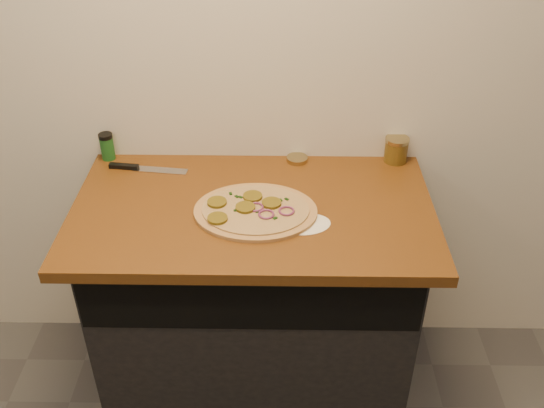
{
  "coord_description": "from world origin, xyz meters",
  "views": [
    {
      "loc": [
        0.09,
        -0.23,
        2.04
      ],
      "look_at": [
        0.07,
        1.36,
        0.95
      ],
      "focal_mm": 40.0,
      "sensor_mm": 36.0,
      "label": 1
    }
  ],
  "objects_px": {
    "chefs_knife": "(141,168)",
    "salsa_jar": "(396,149)",
    "spice_shaker": "(107,146)",
    "pizza": "(255,210)"
  },
  "relations": [
    {
      "from": "chefs_knife",
      "to": "spice_shaker",
      "type": "bearing_deg",
      "value": 150.18
    },
    {
      "from": "spice_shaker",
      "to": "pizza",
      "type": "bearing_deg",
      "value": -31.47
    },
    {
      "from": "chefs_knife",
      "to": "salsa_jar",
      "type": "relative_size",
      "value": 3.05
    },
    {
      "from": "pizza",
      "to": "chefs_knife",
      "type": "relative_size",
      "value": 1.4
    },
    {
      "from": "pizza",
      "to": "salsa_jar",
      "type": "height_order",
      "value": "salsa_jar"
    },
    {
      "from": "pizza",
      "to": "salsa_jar",
      "type": "xyz_separation_m",
      "value": [
        0.51,
        0.34,
        0.04
      ]
    },
    {
      "from": "pizza",
      "to": "spice_shaker",
      "type": "distance_m",
      "value": 0.66
    },
    {
      "from": "chefs_knife",
      "to": "spice_shaker",
      "type": "distance_m",
      "value": 0.16
    },
    {
      "from": "salsa_jar",
      "to": "spice_shaker",
      "type": "xyz_separation_m",
      "value": [
        -1.07,
        0.0,
        0.0
      ]
    },
    {
      "from": "chefs_knife",
      "to": "spice_shaker",
      "type": "relative_size",
      "value": 2.84
    }
  ]
}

